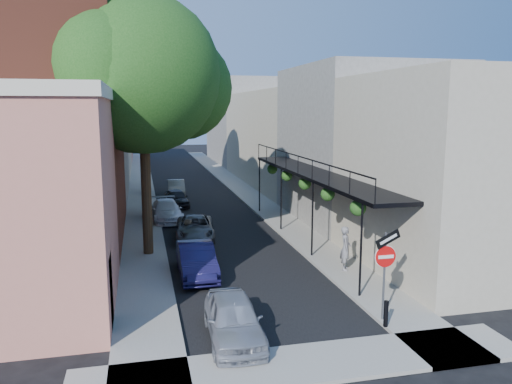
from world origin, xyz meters
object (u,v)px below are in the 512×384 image
parked_car_c (195,228)px  parked_car_f (176,188)px  oak_near (152,79)px  parked_car_e (177,198)px  sign_post (386,260)px  bollard (386,314)px  pedestrian (346,248)px  parked_car_d (167,211)px  parked_car_a (234,319)px  oak_far (146,86)px  oak_mid (148,101)px  parked_car_b (197,260)px

parked_car_c → parked_car_f: (0.00, 13.23, 0.02)m
oak_near → parked_car_c: 7.89m
oak_near → parked_car_e: oak_near is taller
sign_post → oak_near: size_ratio=0.26×
bollard → parked_car_f: (-4.40, 25.23, 0.07)m
bollard → parked_car_c: parked_car_c is taller
bollard → pedestrian: bearing=79.8°
parked_car_d → parked_car_e: bearing=75.6°
pedestrian → parked_car_a: bearing=153.4°
parked_car_d → parked_car_f: size_ratio=1.17×
parked_car_e → oak_far: bearing=99.9°
bollard → oak_far: (-6.35, 26.77, 7.74)m
sign_post → bollard: size_ratio=3.74×
oak_mid → pedestrian: oak_mid is taller
parked_car_a → parked_car_c: (0.17, 11.61, -0.07)m
parked_car_c → oak_mid: bearing=115.1°
parked_car_b → parked_car_c: (0.58, 5.79, -0.08)m
parked_car_b → parked_car_f: parked_car_b is taller
bollard → parked_car_d: size_ratio=0.19×
parked_car_f → parked_car_a: bearing=-88.0°
sign_post → parked_car_c: (-4.56, 11.53, -1.47)m
oak_mid → oak_far: bearing=89.6°
parked_car_c → parked_car_d: size_ratio=0.98×
oak_mid → parked_car_c: oak_mid is taller
parked_car_d → parked_car_c: bearing=-77.7°
sign_post → parked_car_a: size_ratio=0.79×
sign_post → oak_mid: oak_mid is taller
bollard → parked_car_e: bearing=102.7°
parked_car_c → parked_car_e: bearing=97.6°
parked_car_e → parked_car_f: (0.30, 4.42, 0.01)m
parked_car_a → parked_car_d: 16.20m
sign_post → oak_near: oak_near is taller
oak_mid → parked_car_d: (0.82, -1.17, -6.45)m
oak_near → parked_car_b: bearing=-68.7°
parked_car_e → pedestrian: size_ratio=1.89×
sign_post → pedestrian: (0.80, 4.82, -1.02)m
oak_mid → oak_far: (0.06, 9.04, 1.20)m
bollard → oak_far: size_ratio=0.07×
sign_post → pedestrian: size_ratio=1.66×
oak_far → parked_car_b: size_ratio=3.00×
oak_mid → parked_car_d: 6.61m
oak_near → parked_car_f: bearing=82.8°
oak_far → parked_car_d: size_ratio=2.86×
oak_near → oak_far: size_ratio=0.96×
oak_mid → parked_car_f: bearing=74.9°
parked_car_f → bollard: bearing=-77.7°
parked_car_b → pedestrian: 6.02m
parked_car_a → parked_car_e: bearing=92.5°
oak_mid → parked_car_b: size_ratio=2.57×
oak_far → oak_near: bearing=-90.0°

